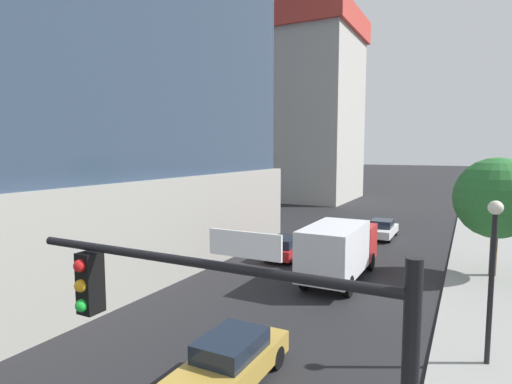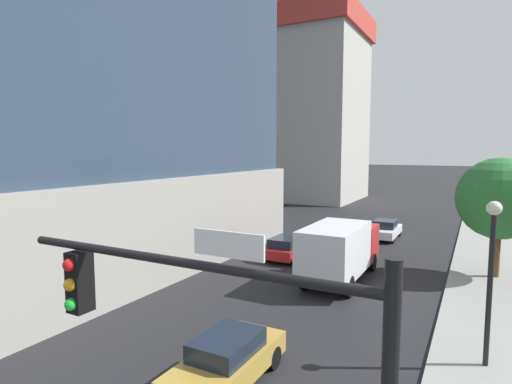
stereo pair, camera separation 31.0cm
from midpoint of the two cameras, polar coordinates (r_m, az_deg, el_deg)
sidewalk at (r=23.55m, az=30.14°, el=-11.75°), size 4.14×120.00×0.15m
construction_building at (r=60.16m, az=6.58°, el=12.48°), size 16.62×22.66×33.10m
traffic_light_pole at (r=6.25m, az=-3.85°, el=-20.86°), size 6.26×0.48×5.61m
street_lamp at (r=14.75m, az=30.13°, el=-7.78°), size 0.44×0.44×5.18m
street_tree at (r=25.25m, az=30.75°, el=-0.78°), size 4.28×4.28×6.33m
car_white at (r=33.94m, az=17.57°, el=-4.92°), size 1.84×4.36×1.44m
car_red at (r=26.77m, az=4.98°, el=-7.51°), size 1.90×4.67×1.43m
car_gold at (r=13.04m, az=-3.27°, el=-22.07°), size 1.78×4.40×1.51m
box_truck at (r=22.29m, az=11.83°, el=-7.60°), size 2.47×7.07×3.07m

